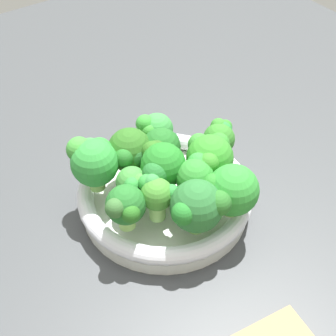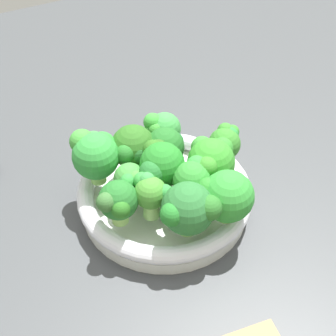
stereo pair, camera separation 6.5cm
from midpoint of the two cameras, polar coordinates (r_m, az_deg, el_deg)
ground_plane at (r=72.39cm, az=0.94°, el=-3.39°), size 130.00×130.00×2.50cm
bowl at (r=68.10cm, az=2.71°, el=-3.19°), size 23.58×23.58×4.09cm
broccoli_floret_0 at (r=64.67cm, az=-5.50°, el=1.62°), size 6.25×6.81×7.47cm
broccoli_floret_1 at (r=60.70cm, az=9.54°, el=-3.30°), size 6.64×6.46×7.02cm
broccoli_floret_2 at (r=62.84cm, az=2.04°, el=0.15°), size 6.48×6.55×7.34cm
broccoli_floret_3 at (r=58.53cm, az=5.54°, el=-4.88°), size 7.18×6.52×7.07cm
broccoli_floret_4 at (r=62.58cm, az=-1.36°, el=-1.57°), size 4.14×4.70×5.18cm
broccoli_floret_5 at (r=68.52cm, az=9.24°, el=2.76°), size 4.79×4.51×5.63cm
broccoli_floret_6 at (r=70.18cm, az=1.99°, el=4.40°), size 5.13×4.61×5.68cm
broccoli_floret_7 at (r=66.66cm, az=2.41°, el=2.23°), size 5.78×5.69×6.18cm
broccoli_floret_8 at (r=59.42cm, az=-2.69°, el=-4.04°), size 5.37×5.46×6.17cm
broccoli_floret_9 at (r=64.89cm, az=7.75°, el=0.71°), size 6.78×6.95×6.84cm
broccoli_floret_10 at (r=60.15cm, az=1.08°, el=-2.92°), size 4.45×4.88×6.10cm
broccoli_floret_11 at (r=62.00cm, az=5.82°, el=-1.21°), size 5.32×5.06×6.49cm
broccoli_floret_12 at (r=66.13cm, az=-1.18°, el=2.12°), size 6.09×6.44×6.81cm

